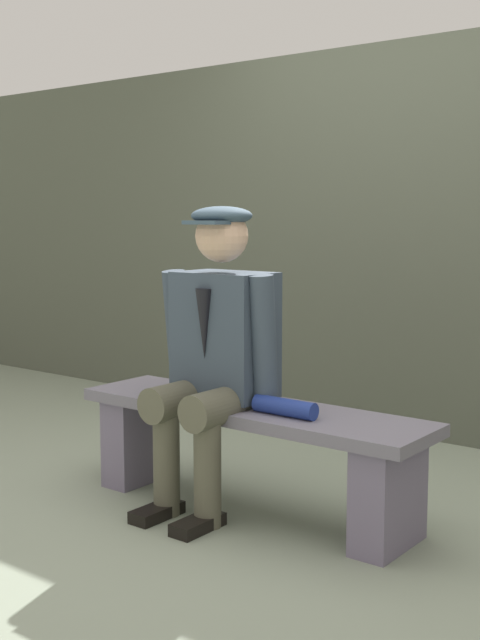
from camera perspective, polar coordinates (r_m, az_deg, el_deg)
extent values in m
plane|color=gray|center=(3.57, 0.69, -12.96)|extent=(30.00, 30.00, 0.00)
cube|color=slate|center=(3.44, 0.70, -6.27)|extent=(1.58, 0.41, 0.05)
cube|color=slate|center=(3.18, 10.21, -11.80)|extent=(0.15, 0.35, 0.40)
cube|color=slate|center=(3.91, -6.94, -8.11)|extent=(0.15, 0.35, 0.40)
cube|color=#374452|center=(3.47, -1.04, -1.01)|extent=(0.40, 0.26, 0.53)
cylinder|color=#1E2338|center=(3.44, -1.04, 2.83)|extent=(0.22, 0.22, 0.06)
cone|color=black|center=(3.36, -2.49, -0.28)|extent=(0.07, 0.07, 0.29)
sphere|color=#DBAD8C|center=(3.42, -1.26, 5.83)|extent=(0.22, 0.22, 0.22)
ellipsoid|color=#394D5D|center=(3.42, -1.27, 7.21)|extent=(0.25, 0.25, 0.08)
cube|color=#394D5D|center=(3.34, -2.34, 6.74)|extent=(0.18, 0.10, 0.02)
cylinder|color=#545241|center=(3.35, -0.90, -5.87)|extent=(0.15, 0.43, 0.15)
cylinder|color=#545241|center=(3.32, -2.26, -10.22)|extent=(0.11, 0.11, 0.47)
cube|color=black|center=(3.35, -2.92, -13.91)|extent=(0.10, 0.24, 0.05)
cylinder|color=#374452|center=(3.30, 1.65, -1.35)|extent=(0.11, 0.15, 0.52)
cylinder|color=#545241|center=(3.49, -3.74, -5.36)|extent=(0.15, 0.43, 0.15)
cylinder|color=#545241|center=(3.46, -5.09, -9.52)|extent=(0.11, 0.11, 0.47)
cube|color=black|center=(3.48, -5.74, -13.06)|extent=(0.10, 0.24, 0.05)
cylinder|color=#374452|center=(3.58, -4.31, -0.68)|extent=(0.11, 0.16, 0.52)
cylinder|color=navy|center=(3.25, 3.11, -6.02)|extent=(0.27, 0.07, 0.07)
cube|color=#4E5244|center=(4.73, 12.53, 5.30)|extent=(12.00, 0.24, 2.18)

